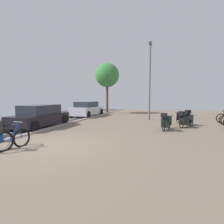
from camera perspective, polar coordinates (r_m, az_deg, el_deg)
The scene contains 9 objects.
ground at distance 6.84m, azimuth -8.00°, elevation -11.46°, with size 21.00×40.00×0.13m.
bicycle_foreground at distance 7.54m, azimuth -29.23°, elevation -7.23°, with size 0.75×1.41×1.10m.
scooter_near at distance 13.12m, azimuth 21.82°, elevation -1.67°, with size 0.95×1.59×1.04m.
scooter_mid at distance 11.94m, azimuth 21.97°, elevation -2.32°, with size 1.07×1.61×1.04m.
scooter_far at distance 10.58m, azimuth 16.60°, elevation -3.08°, with size 0.69×1.70×1.03m.
parked_car_near at distance 12.08m, azimuth -21.74°, elevation -1.29°, with size 1.83×3.94×1.38m.
parked_car_far at distance 17.68m, azimuth -7.92°, elevation 0.94°, with size 1.90×4.14×1.39m.
lamp_post at distance 15.04m, azimuth 11.84°, elevation 10.61°, with size 0.20×0.52×6.16m.
street_tree at distance 20.33m, azimuth -1.55°, elevation 11.48°, with size 2.63×2.63×5.55m.
Camera 1 is at (4.30, -5.90, 1.91)m, focal length 28.98 mm.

